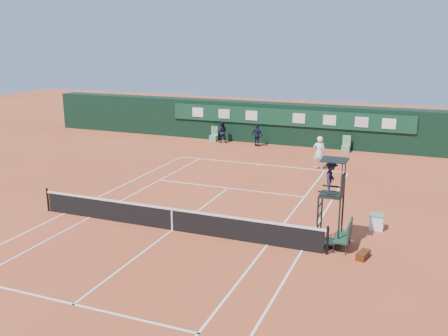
# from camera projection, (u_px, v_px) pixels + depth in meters

# --- Properties ---
(ground) EXTENTS (90.00, 90.00, 0.00)m
(ground) POSITION_uv_depth(u_px,v_px,m) (172.00, 230.00, 20.72)
(ground) COLOR #C5532E
(ground) RESTS_ON ground
(court_lines) EXTENTS (11.05, 23.85, 0.01)m
(court_lines) POSITION_uv_depth(u_px,v_px,m) (172.00, 230.00, 20.72)
(court_lines) COLOR white
(court_lines) RESTS_ON ground
(tennis_net) EXTENTS (12.90, 0.10, 1.10)m
(tennis_net) POSITION_uv_depth(u_px,v_px,m) (172.00, 219.00, 20.59)
(tennis_net) COLOR black
(tennis_net) RESTS_ON ground
(back_wall) EXTENTS (40.00, 1.65, 3.00)m
(back_wall) POSITION_uv_depth(u_px,v_px,m) (288.00, 124.00, 37.17)
(back_wall) COLOR black
(back_wall) RESTS_ON ground
(linesman_chair_left) EXTENTS (0.55, 0.50, 1.15)m
(linesman_chair_left) POSITION_uv_depth(u_px,v_px,m) (214.00, 137.00, 38.31)
(linesman_chair_left) COLOR #63986F
(linesman_chair_left) RESTS_ON ground
(linesman_chair_right) EXTENTS (0.55, 0.50, 1.15)m
(linesman_chair_right) POSITION_uv_depth(u_px,v_px,m) (346.00, 147.00, 34.73)
(linesman_chair_right) COLOR #619568
(linesman_chair_right) RESTS_ON ground
(umpire_chair) EXTENTS (0.96, 0.95, 3.42)m
(umpire_chair) POSITION_uv_depth(u_px,v_px,m) (332.00, 184.00, 18.60)
(umpire_chair) COLOR black
(umpire_chair) RESTS_ON ground
(player_bench) EXTENTS (0.56, 1.20, 1.10)m
(player_bench) POSITION_uv_depth(u_px,v_px,m) (345.00, 234.00, 18.74)
(player_bench) COLOR #183D28
(player_bench) RESTS_ON ground
(tennis_bag) EXTENTS (0.47, 0.76, 0.26)m
(tennis_bag) POSITION_uv_depth(u_px,v_px,m) (363.00, 255.00, 18.05)
(tennis_bag) COLOR black
(tennis_bag) RESTS_ON ground
(cooler) EXTENTS (0.57, 0.57, 0.65)m
(cooler) POSITION_uv_depth(u_px,v_px,m) (377.00, 222.00, 20.76)
(cooler) COLOR white
(cooler) RESTS_ON ground
(tennis_ball) EXTENTS (0.07, 0.07, 0.07)m
(tennis_ball) POSITION_uv_depth(u_px,v_px,m) (286.00, 175.00, 28.81)
(tennis_ball) COLOR gold
(tennis_ball) RESTS_ON ground
(player) EXTENTS (0.81, 0.60, 2.03)m
(player) POSITION_uv_depth(u_px,v_px,m) (319.00, 153.00, 30.04)
(player) COLOR white
(player) RESTS_ON ground
(ball_kid_left) EXTENTS (0.96, 0.85, 1.64)m
(ball_kid_left) POSITION_uv_depth(u_px,v_px,m) (222.00, 132.00, 37.69)
(ball_kid_left) COLOR black
(ball_kid_left) RESTS_ON ground
(ball_kid_right) EXTENTS (1.03, 0.68, 1.62)m
(ball_kid_right) POSITION_uv_depth(u_px,v_px,m) (257.00, 135.00, 36.41)
(ball_kid_right) COLOR black
(ball_kid_right) RESTS_ON ground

